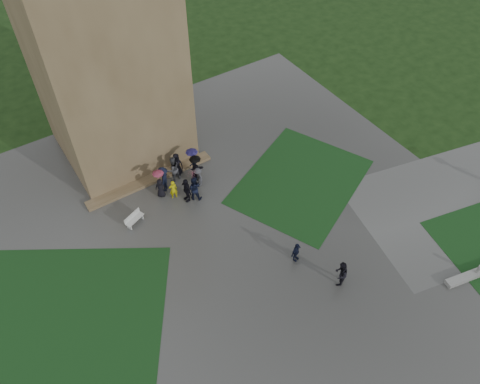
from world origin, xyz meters
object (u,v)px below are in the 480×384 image
tower (97,31)px  bench (134,219)px  pedestrian_mid (296,252)px  pedestrian_near (341,274)px

tower → bench: tower is taller
pedestrian_mid → pedestrian_near: 2.81m
pedestrian_mid → tower: bearing=89.3°
tower → bench: 11.45m
tower → pedestrian_near: 19.94m
bench → pedestrian_mid: (6.72, -7.66, 0.33)m
bench → pedestrian_near: pedestrian_near is taller
bench → pedestrian_near: (7.79, -10.25, 0.50)m
pedestrian_mid → pedestrian_near: size_ratio=0.81×
bench → pedestrian_mid: 10.19m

